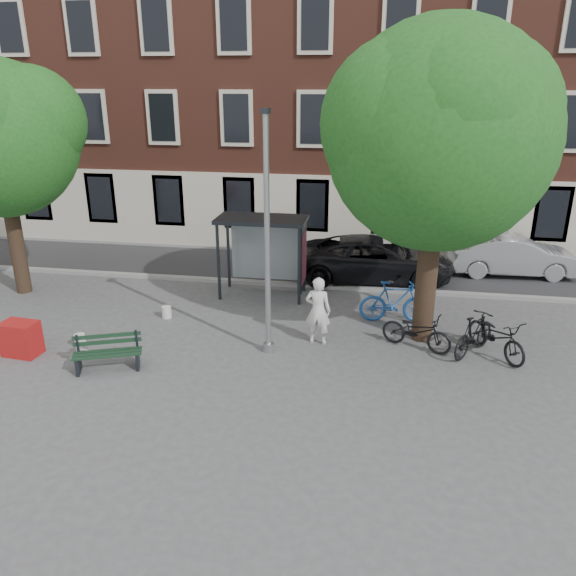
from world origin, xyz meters
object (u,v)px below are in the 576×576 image
at_px(bike_c, 497,336).
at_px(notice_sign, 429,272).
at_px(painter, 318,311).
at_px(bike_a, 416,331).
at_px(lamppost, 267,250).
at_px(car_dark, 375,259).
at_px(car_silver, 513,255).
at_px(bike_b, 395,302).
at_px(bus_shelter, 275,239).
at_px(bench, 108,354).
at_px(bike_d, 474,334).
at_px(red_stand, 21,339).

distance_m(bike_c, notice_sign, 3.16).
bearing_deg(painter, bike_a, -173.53).
distance_m(lamppost, car_dark, 7.01).
height_order(car_dark, car_silver, car_dark).
bearing_deg(notice_sign, bike_b, -129.22).
bearing_deg(notice_sign, bus_shelter, -179.62).
relative_size(bench, car_dark, 0.31).
relative_size(bike_c, notice_sign, 1.10).
bearing_deg(bike_b, bus_shelter, 61.60).
bearing_deg(bench, bike_d, -6.63).
bearing_deg(car_silver, red_stand, 119.40).
height_order(bench, bike_d, bike_d).
bearing_deg(lamppost, red_stand, -168.98).
bearing_deg(bus_shelter, notice_sign, -8.43).
bearing_deg(bike_d, car_dark, -27.50).
bearing_deg(bus_shelter, red_stand, -136.72).
relative_size(lamppost, painter, 3.25).
relative_size(lamppost, bike_b, 2.94).
xyz_separation_m(lamppost, painter, (1.20, 0.75, -1.85)).
distance_m(painter, bike_d, 4.07).
relative_size(bus_shelter, red_stand, 3.17).
height_order(bike_d, red_stand, bike_d).
relative_size(painter, red_stand, 2.09).
distance_m(bus_shelter, bike_c, 7.36).
bearing_deg(bike_c, bike_d, 149.50).
height_order(lamppost, bike_d, lamppost).
relative_size(bus_shelter, car_dark, 0.52).
relative_size(bike_c, bike_d, 1.10).
bearing_deg(bike_a, bike_b, 41.24).
bearing_deg(lamppost, bike_a, 12.31).
bearing_deg(bus_shelter, painter, -61.69).
xyz_separation_m(bike_a, red_stand, (-10.07, -2.05, -0.05)).
bearing_deg(red_stand, lamppost, 11.02).
xyz_separation_m(bike_c, notice_sign, (-1.59, 2.61, 0.79)).
relative_size(bike_a, notice_sign, 1.03).
xyz_separation_m(bus_shelter, bike_c, (6.42, -3.33, -1.38)).
bearing_deg(bike_d, bench, 50.86).
distance_m(car_dark, notice_sign, 3.29).
distance_m(bike_a, bike_b, 1.79).
distance_m(bus_shelter, car_dark, 3.98).
relative_size(bike_b, red_stand, 2.31).
distance_m(bus_shelter, notice_sign, 4.92).
bearing_deg(bike_a, notice_sign, 14.20).
distance_m(car_dark, red_stand, 11.54).
bearing_deg(car_silver, painter, 134.07).
bearing_deg(bike_d, car_silver, -72.09).
bearing_deg(bike_b, bike_c, -130.60).
height_order(bike_a, car_dark, car_dark).
bearing_deg(bike_d, painter, 36.50).
distance_m(painter, red_stand, 7.73).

